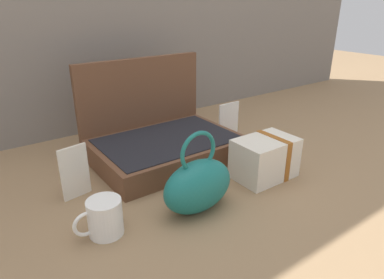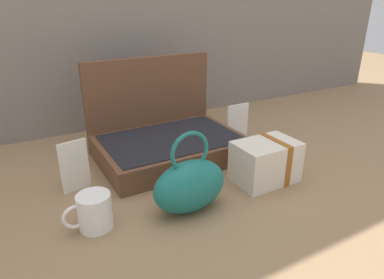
{
  "view_description": "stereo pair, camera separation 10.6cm",
  "coord_description": "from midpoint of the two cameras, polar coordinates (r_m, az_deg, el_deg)",
  "views": [
    {
      "loc": [
        -0.58,
        -0.82,
        0.53
      ],
      "look_at": [
        -0.0,
        -0.02,
        0.12
      ],
      "focal_mm": 31.88,
      "sensor_mm": 36.0,
      "label": 1
    },
    {
      "loc": [
        -0.49,
        -0.87,
        0.53
      ],
      "look_at": [
        -0.0,
        -0.02,
        0.12
      ],
      "focal_mm": 31.88,
      "sensor_mm": 36.0,
      "label": 2
    }
  ],
  "objects": [
    {
      "name": "ground_plane",
      "position": [
        1.13,
        2.36,
        -5.46
      ],
      "size": [
        6.0,
        6.0,
        0.0
      ],
      "primitive_type": "plane",
      "color": "#8C6D4C"
    },
    {
      "name": "open_suitcase",
      "position": [
        1.23,
        -1.88,
        0.41
      ],
      "size": [
        0.49,
        0.36,
        0.33
      ],
      "color": "brown",
      "rests_on": "ground_plane"
    },
    {
      "name": "teal_pouch_handbag",
      "position": [
        0.9,
        3.03,
        -7.68
      ],
      "size": [
        0.21,
        0.12,
        0.23
      ],
      "color": "#196B66",
      "rests_on": "ground_plane"
    },
    {
      "name": "cream_toiletry_bag",
      "position": [
        1.09,
        15.08,
        -3.63
      ],
      "size": [
        0.19,
        0.13,
        0.13
      ],
      "color": "silver",
      "rests_on": "ground_plane"
    },
    {
      "name": "coffee_mug",
      "position": [
        0.87,
        -12.74,
        -11.79
      ],
      "size": [
        0.12,
        0.08,
        0.09
      ],
      "color": "white",
      "rests_on": "ground_plane"
    },
    {
      "name": "info_card_left",
      "position": [
        1.38,
        9.81,
        2.86
      ],
      "size": [
        0.1,
        0.01,
        0.15
      ],
      "primitive_type": "cube",
      "rotation": [
        0.0,
        0.0,
        0.01
      ],
      "color": "white",
      "rests_on": "ground_plane"
    },
    {
      "name": "poster_card_right",
      "position": [
        1.03,
        -16.31,
        -4.39
      ],
      "size": [
        0.08,
        0.02,
        0.16
      ],
      "primitive_type": "cube",
      "rotation": [
        0.0,
        0.0,
        0.18
      ],
      "color": "white",
      "rests_on": "ground_plane"
    }
  ]
}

